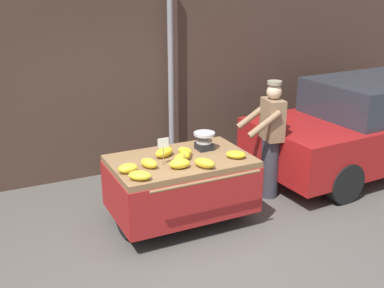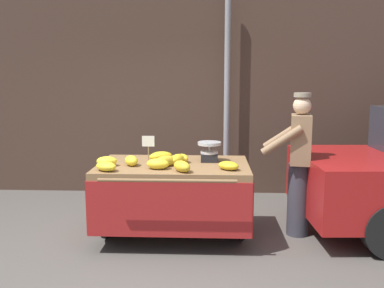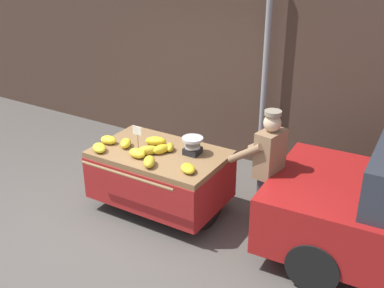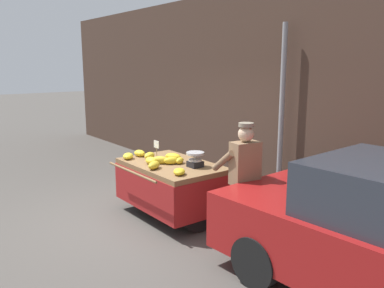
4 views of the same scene
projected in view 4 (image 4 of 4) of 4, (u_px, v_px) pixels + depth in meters
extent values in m
plane|color=#514C47|center=(131.00, 219.00, 6.47)|extent=(60.00, 60.00, 0.00)
cube|color=#473328|center=(254.00, 92.00, 7.73)|extent=(16.00, 0.24, 3.88)
cylinder|color=gray|center=(281.00, 117.00, 6.88)|extent=(0.09, 0.09, 3.15)
cube|color=olive|center=(171.00, 166.00, 6.45)|extent=(1.74, 1.10, 0.08)
cylinder|color=black|center=(146.00, 182.00, 7.15)|extent=(0.05, 0.79, 0.79)
cylinder|color=#B7B7BC|center=(146.00, 182.00, 7.18)|extent=(0.01, 0.14, 0.14)
cylinder|color=black|center=(202.00, 207.00, 5.92)|extent=(0.05, 0.79, 0.79)
cylinder|color=#B7B7BC|center=(203.00, 207.00, 5.90)|extent=(0.01, 0.14, 0.14)
cylinder|color=#4C4742|center=(194.00, 187.00, 6.82)|extent=(0.05, 0.05, 0.82)
cube|color=maroon|center=(142.00, 192.00, 6.18)|extent=(1.74, 0.02, 0.60)
cube|color=maroon|center=(198.00, 180.00, 6.84)|extent=(1.74, 0.02, 0.60)
cube|color=maroon|center=(144.00, 174.00, 7.19)|extent=(0.02, 1.10, 0.60)
cube|color=maroon|center=(205.00, 200.00, 5.84)|extent=(0.02, 1.10, 0.60)
cylinder|color=olive|center=(131.00, 172.00, 6.00)|extent=(1.39, 0.04, 0.04)
cube|color=black|center=(195.00, 164.00, 6.20)|extent=(0.20, 0.20, 0.09)
cylinder|color=#B7B7BC|center=(195.00, 158.00, 6.18)|extent=(0.02, 0.02, 0.11)
cylinder|color=#B7B7BC|center=(195.00, 153.00, 6.17)|extent=(0.28, 0.28, 0.04)
cylinder|color=#B7B7BC|center=(195.00, 160.00, 6.19)|extent=(0.21, 0.21, 0.03)
cylinder|color=#997A51|center=(157.00, 154.00, 6.57)|extent=(0.01, 0.01, 0.22)
cube|color=white|center=(156.00, 144.00, 6.53)|extent=(0.14, 0.01, 0.12)
ellipsoid|color=gold|center=(154.00, 165.00, 6.08)|extent=(0.26, 0.31, 0.12)
ellipsoid|color=gold|center=(173.00, 157.00, 6.64)|extent=(0.32, 0.26, 0.12)
ellipsoid|color=gold|center=(171.00, 161.00, 6.37)|extent=(0.22, 0.28, 0.12)
ellipsoid|color=gold|center=(161.00, 160.00, 6.39)|extent=(0.29, 0.30, 0.12)
ellipsoid|color=yellow|center=(128.00, 156.00, 6.72)|extent=(0.31, 0.29, 0.10)
ellipsoid|color=yellow|center=(140.00, 153.00, 6.91)|extent=(0.24, 0.17, 0.11)
ellipsoid|color=yellow|center=(150.00, 156.00, 6.72)|extent=(0.23, 0.27, 0.12)
ellipsoid|color=gold|center=(179.00, 172.00, 5.76)|extent=(0.30, 0.29, 0.09)
ellipsoid|color=gold|center=(180.00, 161.00, 6.40)|extent=(0.20, 0.23, 0.10)
ellipsoid|color=yellow|center=(151.00, 161.00, 6.37)|extent=(0.27, 0.21, 0.12)
cylinder|color=#383842|center=(244.00, 215.00, 5.47)|extent=(0.26, 0.26, 0.88)
cube|color=#8C6B4C|center=(245.00, 163.00, 5.33)|extent=(0.29, 0.41, 0.58)
sphere|color=#DBB28E|center=(246.00, 134.00, 5.25)|extent=(0.21, 0.21, 0.21)
cylinder|color=gray|center=(246.00, 125.00, 5.22)|extent=(0.20, 0.20, 0.05)
cylinder|color=#8C6B4C|center=(223.00, 161.00, 5.41)|extent=(0.49, 0.17, 0.37)
cylinder|color=#8C6B4C|center=(249.00, 158.00, 5.60)|extent=(0.49, 0.17, 0.37)
cylinder|color=black|center=(256.00, 262.00, 4.46)|extent=(0.61, 0.21, 0.60)
cylinder|color=black|center=(331.00, 226.00, 5.45)|extent=(0.61, 0.21, 0.60)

